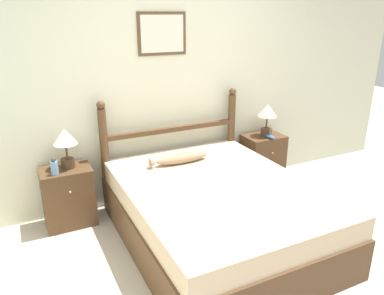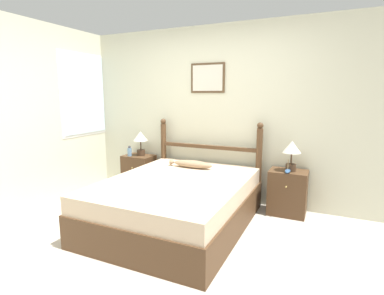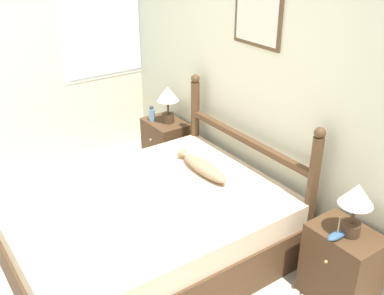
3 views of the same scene
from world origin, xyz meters
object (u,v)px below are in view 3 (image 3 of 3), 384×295
object	(u,v)px
nightstand_left	(166,146)
nightstand_right	(341,266)
table_lamp_left	(168,98)
bottle	(152,114)
table_lamp_right	(356,200)
fish_pillow	(203,167)
bed	(148,230)
model_boat	(337,235)

from	to	relation	value
nightstand_left	nightstand_right	distance (m)	2.34
nightstand_left	table_lamp_left	xyz separation A→B (m)	(0.04, 0.02, 0.57)
bottle	nightstand_left	bearing A→B (deg)	45.08
table_lamp_right	fish_pillow	world-z (taller)	table_lamp_right
bed	bottle	bearing A→B (deg)	147.89
nightstand_left	table_lamp_right	bearing A→B (deg)	-0.15
table_lamp_right	fish_pillow	xyz separation A→B (m)	(-1.28, -0.29, -0.24)
nightstand_left	model_boat	xyz separation A→B (m)	(2.34, -0.11, 0.32)
model_boat	fish_pillow	size ratio (longest dim) A/B	0.28
bed	model_boat	bearing A→B (deg)	33.95
bottle	fish_pillow	world-z (taller)	bottle
bed	table_lamp_left	world-z (taller)	table_lamp_left
nightstand_left	table_lamp_right	world-z (taller)	table_lamp_right
bottle	fish_pillow	distance (m)	1.20
bed	model_boat	world-z (taller)	model_boat
table_lamp_left	model_boat	size ratio (longest dim) A/B	2.20
nightstand_left	model_boat	distance (m)	2.37
table_lamp_left	bottle	bearing A→B (deg)	-138.74
nightstand_right	bottle	bearing A→B (deg)	-177.63
nightstand_left	nightstand_right	bearing A→B (deg)	0.00
nightstand_right	bed	bearing A→B (deg)	-142.49
bed	model_boat	xyz separation A→B (m)	(1.17, 0.79, 0.34)
bed	table_lamp_right	xyz separation A→B (m)	(1.19, 0.89, 0.58)
table_lamp_right	nightstand_left	bearing A→B (deg)	179.85
bed	table_lamp_right	size ratio (longest dim) A/B	5.30
bed	model_boat	size ratio (longest dim) A/B	11.65
table_lamp_right	fish_pillow	distance (m)	1.34
nightstand_left	table_lamp_left	world-z (taller)	table_lamp_left
nightstand_left	bottle	distance (m)	0.40
table_lamp_left	bed	bearing A→B (deg)	-38.93
nightstand_right	table_lamp_right	bearing A→B (deg)	-15.66
bed	nightstand_right	size ratio (longest dim) A/B	3.51
table_lamp_left	fish_pillow	size ratio (longest dim) A/B	0.62
table_lamp_left	nightstand_left	bearing A→B (deg)	-152.60
table_lamp_right	bottle	xyz separation A→B (m)	(-2.47, -0.09, -0.20)
nightstand_right	table_lamp_right	size ratio (longest dim) A/B	1.51
bed	bottle	world-z (taller)	bottle
table_lamp_right	fish_pillow	size ratio (longest dim) A/B	0.62
nightstand_left	fish_pillow	xyz separation A→B (m)	(1.09, -0.30, 0.32)
fish_pillow	table_lamp_left	bearing A→B (deg)	163.29
bed	nightstand_left	xyz separation A→B (m)	(-1.17, 0.90, 0.02)
bed	model_boat	distance (m)	1.45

